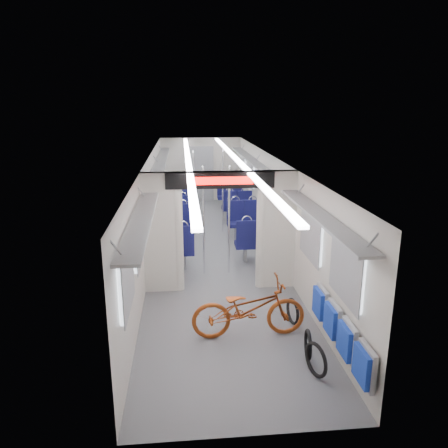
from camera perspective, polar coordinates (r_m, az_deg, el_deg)
name	(u,v)px	position (r m, az deg, el deg)	size (l,w,h in m)	color
carriage	(213,195)	(9.89, -1.41, 3.82)	(12.00, 12.02, 2.31)	#515456
bicycle	(249,309)	(6.84, 3.25, -10.96)	(0.61, 1.76, 0.93)	#963F15
flip_bench	(339,330)	(6.20, 14.83, -13.26)	(0.12, 2.08, 0.49)	gray
bike_hoop_a	(316,361)	(6.17, 11.90, -17.15)	(0.48, 0.48, 0.05)	black
bike_hoop_b	(308,346)	(6.51, 10.89, -15.39)	(0.44, 0.44, 0.05)	black
bike_hoop_c	(293,313)	(7.37, 8.95, -11.38)	(0.45, 0.45, 0.05)	black
seat_bay_near_left	(173,233)	(10.33, -6.65, -1.18)	(0.93, 2.17, 1.13)	#0D0E3D
seat_bay_near_right	(250,227)	(10.75, 3.40, -0.44)	(0.93, 2.17, 1.13)	#0D0E3D
seat_bay_far_left	(175,203)	(13.42, -6.43, 2.69)	(0.91, 2.08, 1.10)	#0D0E3D
seat_bay_far_right	(233,198)	(14.10, 1.24, 3.37)	(0.89, 2.00, 1.08)	#0D0E3D
stanchion_near_left	(204,221)	(9.02, -2.67, 0.36)	(0.04, 0.04, 2.30)	silver
stanchion_near_right	(229,221)	(9.06, 0.65, 0.44)	(0.05, 0.05, 2.30)	silver
stanchion_far_left	(194,194)	(11.76, -3.92, 3.94)	(0.04, 0.04, 2.30)	silver
stanchion_far_right	(223,192)	(12.04, -0.18, 4.26)	(0.04, 0.04, 2.30)	silver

